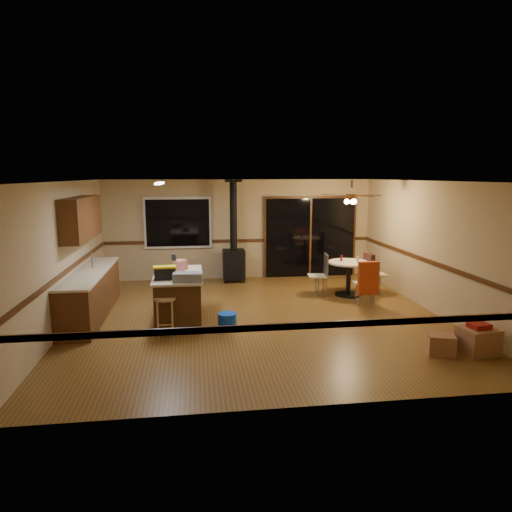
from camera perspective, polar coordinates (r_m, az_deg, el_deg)
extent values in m
plane|color=brown|center=(8.90, 0.26, -7.65)|extent=(7.00, 7.00, 0.00)
plane|color=silver|center=(8.47, 0.28, 9.34)|extent=(7.00, 7.00, 0.00)
plane|color=tan|center=(12.03, -2.06, 3.35)|extent=(7.00, 0.00, 7.00)
plane|color=tan|center=(5.22, 5.65, -5.62)|extent=(7.00, 0.00, 7.00)
plane|color=tan|center=(8.82, -22.87, 0.08)|extent=(0.00, 7.00, 7.00)
plane|color=tan|center=(9.71, 21.18, 1.05)|extent=(0.00, 7.00, 7.00)
cube|color=black|center=(11.91, -9.74, 4.11)|extent=(1.72, 0.10, 1.32)
cube|color=black|center=(12.35, 6.79, 2.29)|extent=(2.52, 0.10, 2.10)
cube|color=#532D15|center=(9.40, -19.96, -4.58)|extent=(0.60, 3.00, 0.86)
cube|color=beige|center=(9.30, -20.13, -1.89)|extent=(0.64, 3.04, 0.04)
cube|color=#532D15|center=(9.37, -21.00, 4.46)|extent=(0.35, 2.00, 0.80)
cube|color=#452811|center=(8.70, -9.61, -5.25)|extent=(0.80, 1.60, 0.86)
cube|color=beige|center=(8.59, -9.70, -2.36)|extent=(0.88, 1.68, 0.04)
cube|color=black|center=(11.70, -2.79, -1.04)|extent=(0.55, 0.50, 0.75)
cylinder|color=black|center=(11.52, -2.84, 5.12)|extent=(0.18, 0.18, 1.77)
cylinder|color=brown|center=(10.35, 11.85, 7.33)|extent=(0.24, 0.24, 0.10)
cylinder|color=brown|center=(10.34, 11.90, 8.82)|extent=(0.05, 0.05, 0.16)
sphere|color=#FFD88C|center=(10.35, 11.82, 6.66)|extent=(0.16, 0.16, 0.16)
cube|color=white|center=(8.71, -11.96, 8.88)|extent=(0.10, 1.20, 0.04)
cube|color=slate|center=(7.94, -8.51, -2.62)|extent=(0.52, 0.32, 0.16)
cube|color=black|center=(8.17, -11.31, -2.17)|extent=(0.39, 0.23, 0.21)
cube|color=gold|center=(8.15, -11.34, -1.36)|extent=(0.41, 0.24, 0.03)
cube|color=#956342|center=(8.99, -9.50, -1.09)|extent=(0.29, 0.33, 0.18)
cylinder|color=black|center=(8.95, -10.23, -0.75)|extent=(0.09, 0.09, 0.30)
cylinder|color=#D84C8C|center=(8.81, -9.18, -1.21)|extent=(0.08, 0.08, 0.21)
cylinder|color=white|center=(9.12, -10.28, -0.94)|extent=(0.08, 0.08, 0.18)
cylinder|color=tan|center=(7.99, -11.25, -7.41)|extent=(0.37, 0.37, 0.67)
cylinder|color=#0D43BF|center=(8.25, -3.62, -8.09)|extent=(0.36, 0.36, 0.28)
cylinder|color=black|center=(10.68, 11.41, -4.71)|extent=(0.59, 0.59, 0.04)
cylinder|color=black|center=(10.59, 11.48, -2.77)|extent=(0.10, 0.10, 0.70)
cylinder|color=beige|center=(10.52, 11.55, -0.80)|extent=(0.95, 0.95, 0.04)
cylinder|color=#590C14|center=(10.55, 10.62, -0.24)|extent=(0.05, 0.05, 0.14)
cylinder|color=beige|center=(10.52, 12.58, -0.38)|extent=(0.07, 0.07, 0.13)
cube|color=#C3BA91|center=(10.47, 7.69, -2.47)|extent=(0.44, 0.44, 0.03)
cube|color=slate|center=(10.45, 8.75, -1.12)|extent=(0.07, 0.40, 0.50)
cube|color=#C3BA91|center=(9.97, 13.35, -3.29)|extent=(0.41, 0.41, 0.03)
cube|color=slate|center=(9.75, 13.84, -2.11)|extent=(0.40, 0.04, 0.50)
cube|color=#AA3513|center=(9.75, 13.86, -2.71)|extent=(0.44, 0.11, 0.70)
cube|color=#C3BA91|center=(10.87, 14.90, -2.25)|extent=(0.41, 0.41, 0.03)
cube|color=slate|center=(10.75, 14.03, -1.00)|extent=(0.04, 0.40, 0.50)
cube|color=black|center=(10.76, 13.91, -1.52)|extent=(0.11, 0.44, 0.70)
cube|color=#956342|center=(11.65, -9.39, -2.54)|extent=(0.57, 0.50, 0.38)
cube|color=#956342|center=(7.90, 26.00, -9.49)|extent=(0.59, 0.52, 0.40)
cube|color=#956342|center=(7.65, 22.11, -10.19)|extent=(0.47, 0.44, 0.31)
cube|color=maroon|center=(7.83, 26.13, -7.83)|extent=(0.32, 0.28, 0.08)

